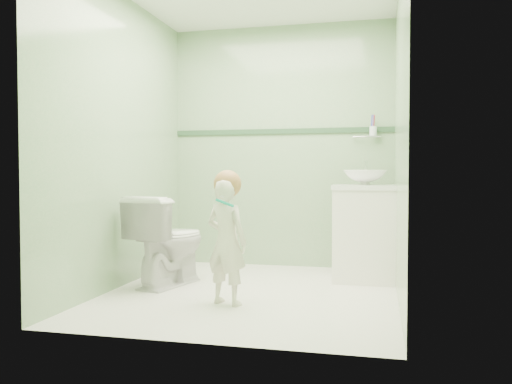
# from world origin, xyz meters

# --- Properties ---
(ground) EXTENTS (2.50, 2.50, 0.00)m
(ground) POSITION_xyz_m (0.00, 0.00, 0.00)
(ground) COLOR white
(ground) RESTS_ON ground
(room_shell) EXTENTS (2.50, 2.54, 2.40)m
(room_shell) POSITION_xyz_m (0.00, 0.00, 1.20)
(room_shell) COLOR #80AF7C
(room_shell) RESTS_ON ground
(trim_stripe) EXTENTS (2.20, 0.02, 0.05)m
(trim_stripe) POSITION_xyz_m (0.00, 1.24, 1.35)
(trim_stripe) COLOR #2C4E31
(trim_stripe) RESTS_ON room_shell
(vanity) EXTENTS (0.52, 0.50, 0.80)m
(vanity) POSITION_xyz_m (0.84, 0.70, 0.40)
(vanity) COLOR white
(vanity) RESTS_ON ground
(counter) EXTENTS (0.54, 0.52, 0.04)m
(counter) POSITION_xyz_m (0.84, 0.70, 0.81)
(counter) COLOR white
(counter) RESTS_ON vanity
(basin) EXTENTS (0.37, 0.37, 0.13)m
(basin) POSITION_xyz_m (0.84, 0.70, 0.89)
(basin) COLOR white
(basin) RESTS_ON counter
(faucet) EXTENTS (0.03, 0.13, 0.18)m
(faucet) POSITION_xyz_m (0.84, 0.89, 0.97)
(faucet) COLOR silver
(faucet) RESTS_ON counter
(cup_holder) EXTENTS (0.26, 0.07, 0.21)m
(cup_holder) POSITION_xyz_m (0.89, 1.18, 1.33)
(cup_holder) COLOR silver
(cup_holder) RESTS_ON room_shell
(toilet) EXTENTS (0.59, 0.81, 0.75)m
(toilet) POSITION_xyz_m (-0.74, 0.13, 0.37)
(toilet) COLOR white
(toilet) RESTS_ON ground
(toddler) EXTENTS (0.38, 0.31, 0.89)m
(toddler) POSITION_xyz_m (-0.09, -0.38, 0.44)
(toddler) COLOR beige
(toddler) RESTS_ON ground
(hair_cap) EXTENTS (0.20, 0.20, 0.20)m
(hair_cap) POSITION_xyz_m (-0.09, -0.36, 0.85)
(hair_cap) COLOR #A2703E
(hair_cap) RESTS_ON toddler
(teal_toothbrush) EXTENTS (0.11, 0.14, 0.08)m
(teal_toothbrush) POSITION_xyz_m (-0.06, -0.53, 0.73)
(teal_toothbrush) COLOR #079C7F
(teal_toothbrush) RESTS_ON toddler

